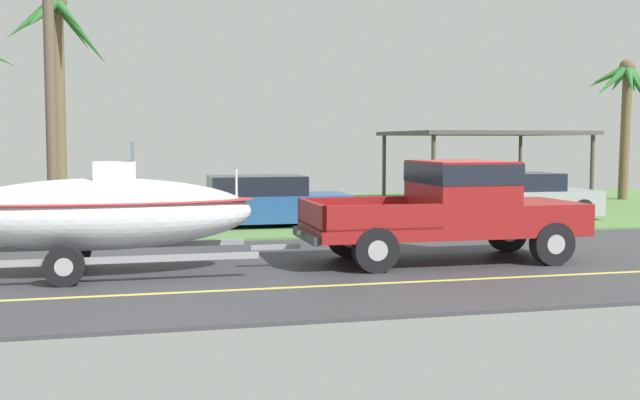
% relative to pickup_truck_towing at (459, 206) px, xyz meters
% --- Properties ---
extents(ground, '(36.00, 22.00, 0.11)m').
position_rel_pickup_truck_towing_xyz_m(ground, '(0.38, 8.27, -1.07)').
color(ground, '#38383D').
extents(pickup_truck_towing, '(5.44, 2.07, 1.92)m').
position_rel_pickup_truck_towing_xyz_m(pickup_truck_towing, '(0.00, 0.00, 0.00)').
color(pickup_truck_towing, maroon).
rests_on(pickup_truck_towing, ground).
extents(boat_on_trailer, '(6.40, 2.13, 2.27)m').
position_rel_pickup_truck_towing_xyz_m(boat_on_trailer, '(-6.63, 0.00, 0.00)').
color(boat_on_trailer, gray).
rests_on(boat_on_trailer, ground).
extents(parked_sedan_near, '(4.37, 1.90, 1.38)m').
position_rel_pickup_truck_towing_xyz_m(parked_sedan_near, '(4.71, 6.49, -0.38)').
color(parked_sedan_near, '#99999E').
rests_on(parked_sedan_near, ground).
extents(parked_sedan_far, '(4.42, 1.85, 1.38)m').
position_rel_pickup_truck_towing_xyz_m(parked_sedan_far, '(-2.73, 6.45, -0.38)').
color(parked_sedan_far, '#234C89').
rests_on(parked_sedan_far, ground).
extents(carport_awning, '(6.23, 5.49, 2.64)m').
position_rel_pickup_truck_towing_xyz_m(carport_awning, '(6.17, 11.97, 1.46)').
color(carport_awning, '#4C4238').
rests_on(carport_awning, ground).
extents(palm_tree_near_right, '(2.76, 3.28, 6.18)m').
position_rel_pickup_truck_towing_xyz_m(palm_tree_near_right, '(-7.95, 7.67, 3.56)').
color(palm_tree_near_right, brown).
rests_on(palm_tree_near_right, ground).
extents(palm_tree_mid, '(3.03, 2.84, 5.39)m').
position_rel_pickup_truck_towing_xyz_m(palm_tree_mid, '(12.22, 12.24, 3.07)').
color(palm_tree_mid, brown).
rests_on(palm_tree_mid, ground).
extents(utility_pole, '(0.24, 1.80, 7.02)m').
position_rel_pickup_truck_towing_xyz_m(utility_pole, '(-7.82, 4.76, 2.60)').
color(utility_pole, brown).
rests_on(utility_pole, ground).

